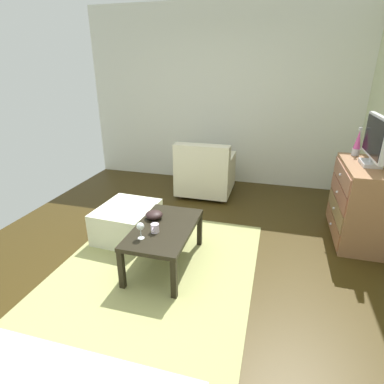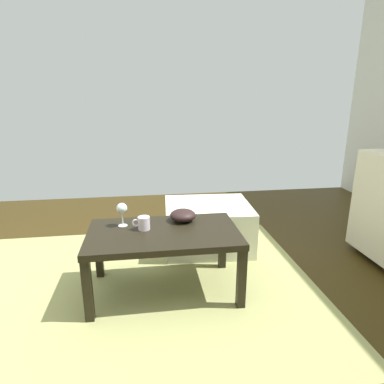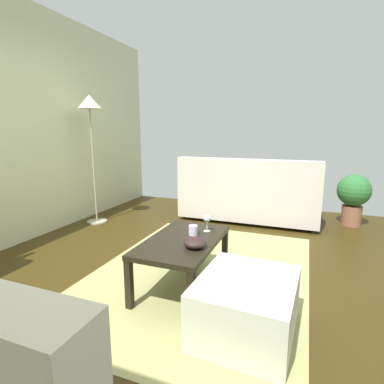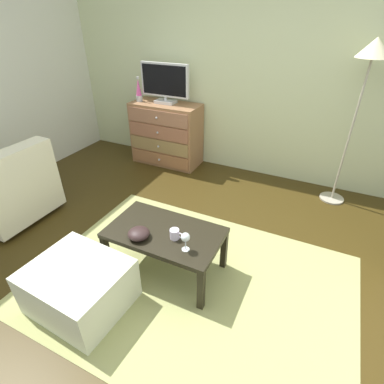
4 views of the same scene
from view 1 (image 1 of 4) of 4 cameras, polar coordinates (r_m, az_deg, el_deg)
The scene contains 12 objects.
ground_plane at distance 3.17m, azimuth -2.91°, elevation -14.53°, with size 6.00×4.69×0.05m, color #37290E.
wall_plain_left at distance 5.25m, azimuth 6.62°, elevation 16.86°, with size 0.12×4.69×2.78m, color silver.
area_rug at distance 3.06m, azimuth -7.82°, elevation -15.55°, with size 2.60×1.90×0.01m, color #9C9E5F.
dresser at distance 3.96m, azimuth 28.36°, elevation -1.71°, with size 0.98×0.49×0.88m.
tv at distance 3.78m, azimuth 30.68°, elevation 8.29°, with size 0.71×0.18×0.52m.
lava_lamp at distance 4.15m, azimuth 28.21°, elevation 7.94°, with size 0.09×0.09×0.33m.
coffee_table at distance 3.05m, azimuth -5.13°, elevation -7.27°, with size 0.95×0.55×0.43m.
wine_glass at distance 2.81m, azimuth -9.50°, elevation -6.37°, with size 0.07×0.07×0.16m.
mug at distance 2.92m, azimuth -6.88°, elevation -6.65°, with size 0.11×0.08×0.08m.
bowl_decorative at distance 3.18m, azimuth -7.01°, elevation -4.19°, with size 0.18×0.18×0.08m, color black.
armchair at distance 4.76m, azimuth 2.49°, elevation 3.53°, with size 0.80×0.81×0.84m.
ottoman at distance 3.69m, azimuth -11.83°, elevation -5.39°, with size 0.70×0.60×0.38m, color silver.
Camera 1 is at (2.40, 0.83, 1.87)m, focal length 28.93 mm.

